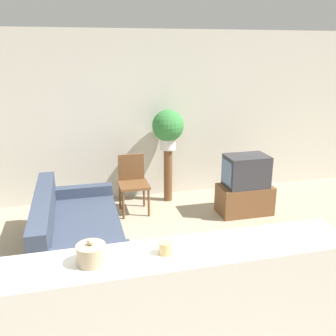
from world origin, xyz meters
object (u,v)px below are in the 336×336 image
(potted_plant, at_px, (168,127))
(couch, at_px, (75,234))
(television, at_px, (246,171))
(wooden_chair, at_px, (133,180))
(decorative_bowl, at_px, (91,254))

(potted_plant, bearing_deg, couch, -136.82)
(television, height_order, potted_plant, potted_plant)
(couch, height_order, wooden_chair, wooden_chair)
(wooden_chair, relative_size, decorative_bowl, 4.68)
(television, height_order, wooden_chair, television)
(decorative_bowl, bearing_deg, couch, 93.60)
(decorative_bowl, bearing_deg, television, 48.66)
(television, distance_m, decorative_bowl, 3.63)
(potted_plant, height_order, decorative_bowl, potted_plant)
(couch, bearing_deg, wooden_chair, 51.99)
(couch, relative_size, decorative_bowl, 10.32)
(television, xyz_separation_m, decorative_bowl, (-2.37, -2.70, 0.49))
(television, relative_size, potted_plant, 0.99)
(potted_plant, xyz_separation_m, decorative_bowl, (-1.38, -3.48, -0.07))
(wooden_chair, bearing_deg, couch, -128.01)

